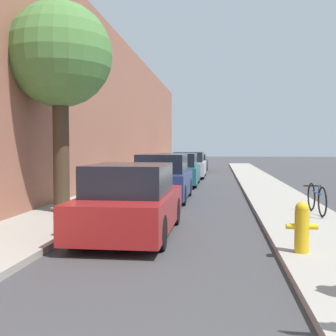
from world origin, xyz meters
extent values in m
plane|color=#3D3D3F|center=(0.00, 16.00, 0.00)|extent=(120.00, 120.00, 0.00)
cube|color=#9E998E|center=(-2.90, 16.00, 0.06)|extent=(2.00, 52.00, 0.12)
cube|color=#9E998E|center=(2.90, 16.00, 0.06)|extent=(2.00, 52.00, 0.12)
cube|color=#9E604C|center=(-4.25, 16.00, 3.60)|extent=(0.70, 52.00, 7.19)
cylinder|color=black|center=(-1.55, 8.96, 0.31)|extent=(0.22, 0.61, 0.61)
cylinder|color=black|center=(-0.07, 8.96, 0.31)|extent=(0.22, 0.61, 0.61)
cylinder|color=black|center=(-1.55, 6.53, 0.31)|extent=(0.22, 0.61, 0.61)
cylinder|color=black|center=(-0.07, 6.53, 0.31)|extent=(0.22, 0.61, 0.61)
cube|color=maroon|center=(-0.81, 7.74, 0.50)|extent=(1.69, 3.92, 0.67)
cube|color=black|center=(-0.81, 7.59, 1.14)|extent=(1.49, 2.04, 0.60)
cylinder|color=black|center=(-1.65, 14.54, 0.31)|extent=(0.22, 0.62, 0.62)
cylinder|color=black|center=(-0.16, 14.54, 0.31)|extent=(0.22, 0.62, 0.62)
cylinder|color=black|center=(-1.65, 12.08, 0.31)|extent=(0.22, 0.62, 0.62)
cylinder|color=black|center=(-0.16, 12.08, 0.31)|extent=(0.22, 0.62, 0.62)
cube|color=navy|center=(-0.91, 13.31, 0.55)|extent=(1.69, 3.97, 0.76)
cube|color=black|center=(-0.91, 13.15, 1.24)|extent=(1.49, 2.06, 0.60)
cylinder|color=black|center=(-1.80, 19.95, 0.33)|extent=(0.22, 0.65, 0.65)
cylinder|color=black|center=(-0.11, 19.95, 0.33)|extent=(0.22, 0.65, 0.65)
cylinder|color=black|center=(-1.80, 17.42, 0.33)|extent=(0.22, 0.65, 0.65)
cylinder|color=black|center=(-0.11, 17.42, 0.33)|extent=(0.22, 0.65, 0.65)
cube|color=#1E6066|center=(-0.95, 18.69, 0.53)|extent=(1.91, 4.07, 0.70)
cube|color=black|center=(-0.95, 18.52, 1.18)|extent=(1.68, 2.12, 0.60)
cylinder|color=black|center=(-1.60, 25.12, 0.32)|extent=(0.22, 0.65, 0.65)
cylinder|color=black|center=(0.02, 25.12, 0.32)|extent=(0.22, 0.65, 0.65)
cylinder|color=black|center=(-1.60, 22.42, 0.32)|extent=(0.22, 0.65, 0.65)
cylinder|color=black|center=(0.02, 22.42, 0.32)|extent=(0.22, 0.65, 0.65)
cube|color=silver|center=(-0.79, 23.77, 0.54)|extent=(1.84, 4.36, 0.73)
cube|color=black|center=(-0.79, 23.60, 1.19)|extent=(1.62, 2.26, 0.56)
cylinder|color=black|center=(-1.61, 31.48, 0.34)|extent=(0.22, 0.69, 0.69)
cylinder|color=black|center=(-0.04, 31.48, 0.34)|extent=(0.22, 0.69, 0.69)
cylinder|color=black|center=(-1.61, 28.62, 0.34)|extent=(0.22, 0.69, 0.69)
cylinder|color=black|center=(-0.04, 28.62, 0.34)|extent=(0.22, 0.69, 0.69)
cube|color=black|center=(-0.82, 30.05, 0.50)|extent=(1.78, 4.61, 0.61)
cube|color=black|center=(-0.82, 29.87, 1.03)|extent=(1.57, 2.40, 0.45)
cylinder|color=#423323|center=(-3.05, 9.74, 1.75)|extent=(0.41, 0.41, 3.26)
sphere|color=#4C7F3D|center=(-3.05, 9.74, 4.11)|extent=(2.64, 2.64, 2.64)
cylinder|color=gold|center=(2.25, 6.19, 0.45)|extent=(0.22, 0.22, 0.66)
sphere|color=gold|center=(2.25, 6.19, 0.82)|extent=(0.21, 0.21, 0.21)
cylinder|color=gold|center=(2.08, 6.19, 0.53)|extent=(0.14, 0.09, 0.09)
cylinder|color=gold|center=(2.42, 6.19, 0.53)|extent=(0.14, 0.09, 0.09)
torus|color=black|center=(3.35, 10.75, 0.48)|extent=(0.06, 0.72, 0.72)
torus|color=black|center=(3.38, 9.71, 0.48)|extent=(0.06, 0.72, 0.72)
cube|color=#235193|center=(3.37, 10.23, 0.64)|extent=(0.06, 0.88, 0.04)
cylinder|color=#235193|center=(3.37, 10.04, 0.74)|extent=(0.04, 0.04, 0.20)
cube|color=black|center=(3.35, 10.67, 0.77)|extent=(0.44, 0.05, 0.04)
camera|label=1|loc=(0.96, -0.54, 1.78)|focal=44.89mm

